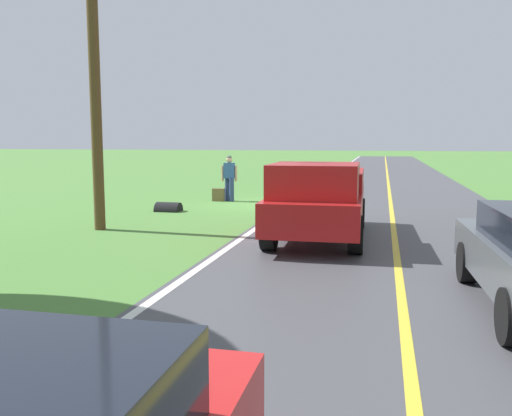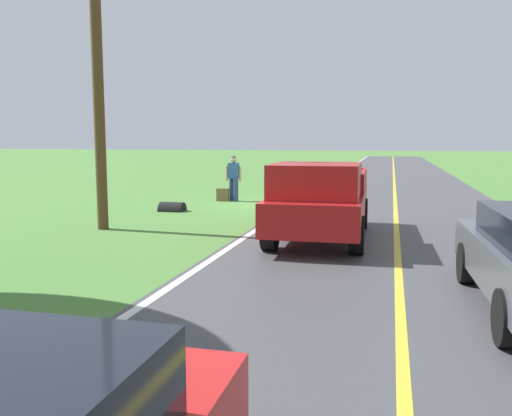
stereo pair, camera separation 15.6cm
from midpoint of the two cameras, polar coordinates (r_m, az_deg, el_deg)
The scene contains 9 objects.
ground_plane at distance 19.49m, azimuth 0.74°, elevation 0.38°, with size 200.00×200.00×0.00m, color #4C7F38.
road_surface at distance 19.04m, azimuth 13.90°, elevation 0.01°, with size 7.43×120.00×0.00m, color #47474C.
lane_edge_line at distance 19.32m, azimuth 3.36°, elevation 0.32°, with size 0.16×117.60×0.00m, color silver.
lane_centre_line at distance 19.04m, azimuth 13.90°, elevation 0.02°, with size 0.14×117.60×0.00m, color gold.
hitchhiker_walking at distance 20.51m, azimuth -3.04°, elevation 3.46°, with size 0.62×0.51×1.75m.
suitcase_carried at distance 20.59m, azimuth -4.22°, elevation 1.41°, with size 0.20×0.46×0.49m, color brown.
pickup_truck_passing at distance 12.55m, azimuth 6.27°, elevation 0.98°, with size 2.20×5.45×1.82m.
utility_pole_roadside at distance 14.61m, azimuth -17.07°, elevation 14.31°, with size 0.28×0.28×8.41m, color brown.
drainage_culvert at distance 17.87m, azimuth -9.50°, elevation -0.34°, with size 0.60×0.60×0.80m, color black.
Camera 1 is at (-4.11, 18.92, 2.32)m, focal length 37.76 mm.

